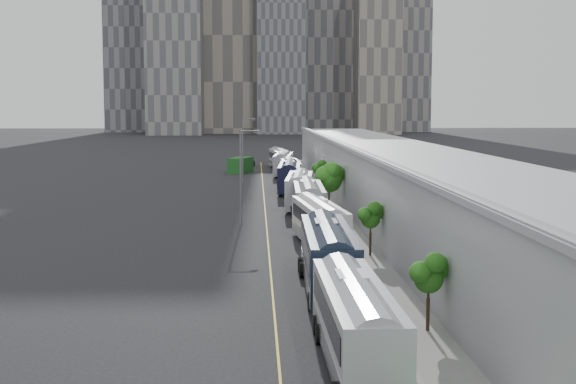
{
  "coord_description": "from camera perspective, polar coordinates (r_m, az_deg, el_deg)",
  "views": [
    {
      "loc": [
        -2.46,
        -28.55,
        11.21
      ],
      "look_at": [
        0.62,
        48.63,
        3.0
      ],
      "focal_mm": 50.0,
      "sensor_mm": 36.0,
      "label": 1
    }
  ],
  "objects": [
    {
      "name": "tree_1",
      "position": [
        60.16,
        5.89,
        -1.76
      ],
      "size": [
        1.44,
        1.44,
        3.82
      ],
      "color": "black",
      "rests_on": "ground"
    },
    {
      "name": "bus_6",
      "position": [
        118.85,
        0.19,
        1.38
      ],
      "size": [
        2.74,
        12.22,
        3.56
      ],
      "rotation": [
        0.0,
        0.0,
        0.02
      ],
      "color": "white",
      "rests_on": "ground"
    },
    {
      "name": "skyline",
      "position": [
        354.93,
        -2.4,
        12.48
      ],
      "size": [
        145.0,
        64.0,
        120.0
      ],
      "color": "slate",
      "rests_on": "ground"
    },
    {
      "name": "bus_5",
      "position": [
        105.84,
        0.12,
        0.91
      ],
      "size": [
        3.66,
        13.94,
        4.03
      ],
      "rotation": [
        0.0,
        0.0,
        -0.06
      ],
      "color": "black",
      "rests_on": "ground"
    },
    {
      "name": "tree_2",
      "position": [
        85.99,
        2.95,
        1.19
      ],
      "size": [
        2.86,
        2.86,
        5.35
      ],
      "color": "black",
      "rests_on": "ground"
    },
    {
      "name": "shipping_container",
      "position": [
        136.97,
        -3.39,
        1.92
      ],
      "size": [
        4.42,
        6.81,
        2.65
      ],
      "primitive_type": "cube",
      "rotation": [
        0.0,
        0.0,
        -0.31
      ],
      "color": "#154718",
      "rests_on": "ground"
    },
    {
      "name": "street_lamp_far",
      "position": [
        119.71,
        -3.16,
        3.32
      ],
      "size": [
        2.04,
        0.22,
        9.59
      ],
      "color": "#59595E",
      "rests_on": "ground"
    },
    {
      "name": "bus_3",
      "position": [
        77.58,
        1.47,
        -0.98
      ],
      "size": [
        3.18,
        13.78,
        4.01
      ],
      "rotation": [
        0.0,
        0.0,
        -0.03
      ],
      "color": "gray",
      "rests_on": "ground"
    },
    {
      "name": "depot",
      "position": [
        85.31,
        8.16,
        0.83
      ],
      "size": [
        12.45,
        160.4,
        7.2
      ],
      "color": "gray",
      "rests_on": "ground"
    },
    {
      "name": "bus_1",
      "position": [
        49.3,
        2.87,
        -5.03
      ],
      "size": [
        3.12,
        14.05,
        4.09
      ],
      "rotation": [
        0.0,
        0.0,
        -0.02
      ],
      "color": "#151E30",
      "rests_on": "ground"
    },
    {
      "name": "bus_8",
      "position": [
        144.98,
        -0.6,
        2.26
      ],
      "size": [
        3.69,
        13.05,
        3.76
      ],
      "rotation": [
        0.0,
        0.0,
        0.09
      ],
      "color": "#B3B5BE",
      "rests_on": "ground"
    },
    {
      "name": "suv",
      "position": [
        150.73,
        -3.03,
        2.09
      ],
      "size": [
        3.61,
        5.97,
        1.55
      ],
      "primitive_type": "imported",
      "rotation": [
        0.0,
        0.0,
        -0.2
      ],
      "color": "black",
      "rests_on": "ground"
    },
    {
      "name": "street_lamp_near",
      "position": [
        75.82,
        -3.25,
        1.53
      ],
      "size": [
        2.04,
        0.22,
        9.06
      ],
      "color": "#59595E",
      "rests_on": "ground"
    },
    {
      "name": "tree_3",
      "position": [
        105.51,
        2.3,
        1.65
      ],
      "size": [
        1.67,
        1.67,
        3.96
      ],
      "color": "black",
      "rests_on": "ground"
    },
    {
      "name": "bus_2",
      "position": [
        64.5,
        2.25,
        -2.52
      ],
      "size": [
        3.88,
        13.0,
        3.74
      ],
      "rotation": [
        0.0,
        0.0,
        0.1
      ],
      "color": "silver",
      "rests_on": "ground"
    },
    {
      "name": "bus_4",
      "position": [
        89.42,
        0.82,
        -0.07
      ],
      "size": [
        3.84,
        13.58,
        3.92
      ],
      "rotation": [
        0.0,
        0.0,
        -0.09
      ],
      "color": "#A2A5AC",
      "rests_on": "ground"
    },
    {
      "name": "bus_0",
      "position": [
        35.19,
        4.8,
        -9.79
      ],
      "size": [
        2.91,
        13.05,
        3.81
      ],
      "rotation": [
        0.0,
        0.0,
        0.01
      ],
      "color": "#A4A6AE",
      "rests_on": "ground"
    },
    {
      "name": "sidewalk",
      "position": [
        85.06,
        5.48,
        -1.49
      ],
      "size": [
        10.0,
        170.0,
        0.12
      ],
      "primitive_type": "cube",
      "color": "gray",
      "rests_on": "ground"
    },
    {
      "name": "tree_0",
      "position": [
        40.46,
        9.97,
        -5.83
      ],
      "size": [
        1.48,
        1.48,
        3.71
      ],
      "color": "black",
      "rests_on": "ground"
    },
    {
      "name": "lane_line",
      "position": [
        84.3,
        -1.62,
        -1.57
      ],
      "size": [
        0.12,
        160.0,
        0.02
      ],
      "primitive_type": "cube",
      "color": "gold",
      "rests_on": "ground"
    },
    {
      "name": "bus_7",
      "position": [
        131.79,
        -0.33,
        1.89
      ],
      "size": [
        3.86,
        13.26,
        3.82
      ],
      "rotation": [
        0.0,
        0.0,
        -0.1
      ],
      "color": "gray",
      "rests_on": "ground"
    }
  ]
}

